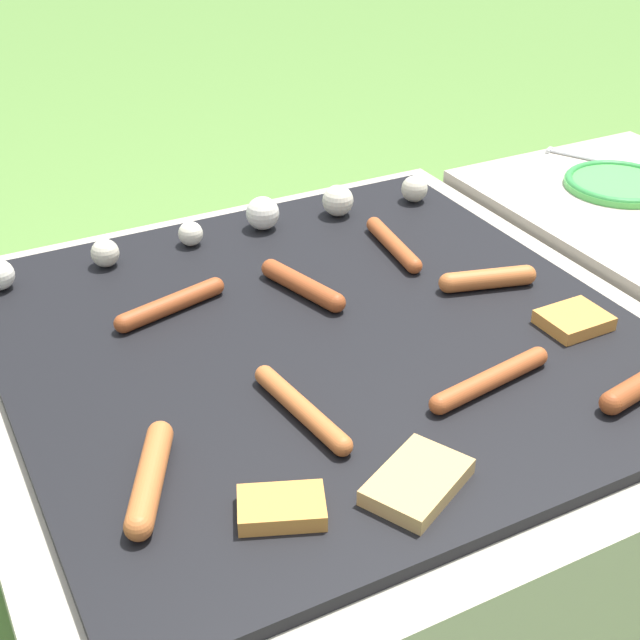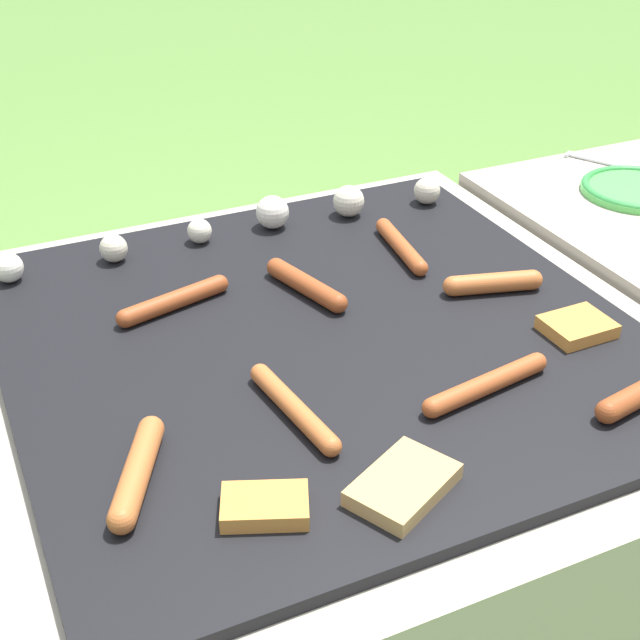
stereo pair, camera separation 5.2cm
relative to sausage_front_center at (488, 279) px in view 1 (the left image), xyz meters
The scene contains 16 objects.
ground_plane 0.53m from the sausage_front_center, behind, with size 14.00×14.00×0.00m, color #567F38.
grill 0.37m from the sausage_front_center, behind, with size 0.98×0.98×0.43m.
side_ledge 0.53m from the sausage_front_center, 15.46° to the left, with size 0.50×0.60×0.43m.
sausage_front_right 0.43m from the sausage_front_center, 158.45° to the right, with size 0.05×0.20×0.03m.
sausage_mid_right 0.28m from the sausage_front_center, 156.12° to the left, with size 0.07×0.17×0.03m.
sausage_back_left 0.48m from the sausage_front_center, 161.21° to the left, with size 0.18×0.07×0.03m.
sausage_back_right 0.27m from the sausage_front_center, 125.91° to the right, with size 0.20×0.05×0.03m.
sausage_front_left 0.63m from the sausage_front_center, 162.08° to the right, with size 0.10×0.17×0.03m.
sausage_front_center is the anchor object (origin of this frame).
sausage_mid_left 0.18m from the sausage_front_center, 110.36° to the left, with size 0.05×0.19×0.03m.
bread_slice_right 0.58m from the sausage_front_center, 148.71° to the right, with size 0.11×0.09×0.02m.
bread_slice_left 0.48m from the sausage_front_center, 135.88° to the right, with size 0.14×0.13×0.02m.
bread_slice_center 0.15m from the sausage_front_center, 74.18° to the right, with size 0.09×0.08×0.02m.
mushroom_row 0.42m from the sausage_front_center, 126.04° to the left, with size 0.79×0.08×0.06m.
plate_colorful 0.50m from the sausage_front_center, 23.60° to the left, with size 0.21×0.21×0.02m.
fork_utensil 0.61m from the sausage_front_center, 34.93° to the left, with size 0.10×0.16×0.01m.
Camera 1 is at (-0.49, -0.95, 1.11)m, focal length 50.00 mm.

